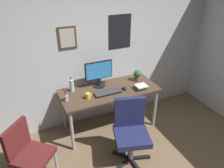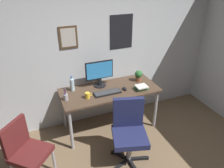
{
  "view_description": "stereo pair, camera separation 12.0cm",
  "coord_description": "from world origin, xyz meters",
  "px_view_note": "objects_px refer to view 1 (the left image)",
  "views": [
    {
      "loc": [
        -1.17,
        -1.04,
        2.48
      ],
      "look_at": [
        0.03,
        1.63,
        0.9
      ],
      "focal_mm": 34.57,
      "sensor_mm": 36.0,
      "label": 1
    },
    {
      "loc": [
        -1.06,
        -1.09,
        2.48
      ],
      "look_at": [
        0.03,
        1.63,
        0.9
      ],
      "focal_mm": 34.57,
      "sensor_mm": 36.0,
      "label": 2
    }
  ],
  "objects_px": {
    "water_bottle": "(72,85)",
    "potted_plant": "(137,75)",
    "pen_cup": "(66,98)",
    "computer_mouse": "(124,88)",
    "office_chair": "(131,128)",
    "side_chair": "(28,152)",
    "monitor": "(99,73)",
    "keyboard": "(107,93)",
    "book_stack_left": "(141,87)",
    "coffee_mug_near": "(88,96)"
  },
  "relations": [
    {
      "from": "office_chair",
      "to": "monitor",
      "type": "xyz_separation_m",
      "value": [
        -0.1,
        0.93,
        0.47
      ]
    },
    {
      "from": "side_chair",
      "to": "monitor",
      "type": "distance_m",
      "value": 1.54
    },
    {
      "from": "keyboard",
      "to": "book_stack_left",
      "type": "bearing_deg",
      "value": -8.12
    },
    {
      "from": "book_stack_left",
      "to": "pen_cup",
      "type": "bearing_deg",
      "value": 173.83
    },
    {
      "from": "keyboard",
      "to": "book_stack_left",
      "type": "distance_m",
      "value": 0.56
    },
    {
      "from": "side_chair",
      "to": "coffee_mug_near",
      "type": "height_order",
      "value": "side_chair"
    },
    {
      "from": "office_chair",
      "to": "water_bottle",
      "type": "bearing_deg",
      "value": 120.47
    },
    {
      "from": "computer_mouse",
      "to": "water_bottle",
      "type": "height_order",
      "value": "water_bottle"
    },
    {
      "from": "office_chair",
      "to": "side_chair",
      "type": "bearing_deg",
      "value": 173.0
    },
    {
      "from": "keyboard",
      "to": "monitor",
      "type": "bearing_deg",
      "value": 95.72
    },
    {
      "from": "pen_cup",
      "to": "coffee_mug_near",
      "type": "bearing_deg",
      "value": -12.37
    },
    {
      "from": "pen_cup",
      "to": "potted_plant",
      "type": "bearing_deg",
      "value": 6.63
    },
    {
      "from": "computer_mouse",
      "to": "office_chair",
      "type": "bearing_deg",
      "value": -109.16
    },
    {
      "from": "monitor",
      "to": "water_bottle",
      "type": "distance_m",
      "value": 0.47
    },
    {
      "from": "book_stack_left",
      "to": "office_chair",
      "type": "bearing_deg",
      "value": -130.41
    },
    {
      "from": "monitor",
      "to": "book_stack_left",
      "type": "xyz_separation_m",
      "value": [
        0.59,
        -0.36,
        -0.2
      ]
    },
    {
      "from": "pen_cup",
      "to": "monitor",
      "type": "bearing_deg",
      "value": 20.82
    },
    {
      "from": "monitor",
      "to": "side_chair",
      "type": "bearing_deg",
      "value": -148.31
    },
    {
      "from": "book_stack_left",
      "to": "computer_mouse",
      "type": "bearing_deg",
      "value": 161.61
    },
    {
      "from": "side_chair",
      "to": "computer_mouse",
      "type": "xyz_separation_m",
      "value": [
        1.57,
        0.49,
        0.27
      ]
    },
    {
      "from": "office_chair",
      "to": "computer_mouse",
      "type": "relative_size",
      "value": 8.64
    },
    {
      "from": "side_chair",
      "to": "water_bottle",
      "type": "xyz_separation_m",
      "value": [
        0.79,
        0.78,
        0.36
      ]
    },
    {
      "from": "side_chair",
      "to": "monitor",
      "type": "height_order",
      "value": "monitor"
    },
    {
      "from": "side_chair",
      "to": "water_bottle",
      "type": "distance_m",
      "value": 1.17
    },
    {
      "from": "office_chair",
      "to": "side_chair",
      "type": "height_order",
      "value": "office_chair"
    },
    {
      "from": "office_chair",
      "to": "pen_cup",
      "type": "distance_m",
      "value": 1.04
    },
    {
      "from": "office_chair",
      "to": "potted_plant",
      "type": "relative_size",
      "value": 4.87
    },
    {
      "from": "book_stack_left",
      "to": "monitor",
      "type": "bearing_deg",
      "value": 148.33
    },
    {
      "from": "coffee_mug_near",
      "to": "book_stack_left",
      "type": "bearing_deg",
      "value": -3.89
    },
    {
      "from": "office_chair",
      "to": "side_chair",
      "type": "relative_size",
      "value": 1.09
    },
    {
      "from": "side_chair",
      "to": "potted_plant",
      "type": "height_order",
      "value": "potted_plant"
    },
    {
      "from": "side_chair",
      "to": "keyboard",
      "type": "bearing_deg",
      "value": 20.9
    },
    {
      "from": "monitor",
      "to": "computer_mouse",
      "type": "bearing_deg",
      "value": -40.06
    },
    {
      "from": "office_chair",
      "to": "water_bottle",
      "type": "distance_m",
      "value": 1.14
    },
    {
      "from": "coffee_mug_near",
      "to": "potted_plant",
      "type": "bearing_deg",
      "value": 12.73
    },
    {
      "from": "keyboard",
      "to": "water_bottle",
      "type": "relative_size",
      "value": 1.7
    },
    {
      "from": "water_bottle",
      "to": "keyboard",
      "type": "bearing_deg",
      "value": -31.09
    },
    {
      "from": "potted_plant",
      "to": "book_stack_left",
      "type": "height_order",
      "value": "potted_plant"
    },
    {
      "from": "water_bottle",
      "to": "potted_plant",
      "type": "xyz_separation_m",
      "value": [
        1.13,
        -0.09,
        -0.0
      ]
    },
    {
      "from": "water_bottle",
      "to": "book_stack_left",
      "type": "xyz_separation_m",
      "value": [
        1.04,
        -0.37,
        -0.07
      ]
    },
    {
      "from": "potted_plant",
      "to": "pen_cup",
      "type": "relative_size",
      "value": 0.98
    },
    {
      "from": "coffee_mug_near",
      "to": "pen_cup",
      "type": "bearing_deg",
      "value": 167.63
    },
    {
      "from": "pen_cup",
      "to": "keyboard",
      "type": "bearing_deg",
      "value": -4.45
    },
    {
      "from": "monitor",
      "to": "potted_plant",
      "type": "distance_m",
      "value": 0.69
    },
    {
      "from": "office_chair",
      "to": "pen_cup",
      "type": "xyz_separation_m",
      "value": [
        -0.71,
        0.7,
        0.28
      ]
    },
    {
      "from": "potted_plant",
      "to": "coffee_mug_near",
      "type": "bearing_deg",
      "value": -167.27
    },
    {
      "from": "pen_cup",
      "to": "water_bottle",
      "type": "bearing_deg",
      "value": 57.13
    },
    {
      "from": "office_chair",
      "to": "water_bottle",
      "type": "xyz_separation_m",
      "value": [
        -0.55,
        0.94,
        0.33
      ]
    },
    {
      "from": "keyboard",
      "to": "pen_cup",
      "type": "relative_size",
      "value": 2.15
    },
    {
      "from": "office_chair",
      "to": "side_chair",
      "type": "xyz_separation_m",
      "value": [
        -1.34,
        0.17,
        -0.03
      ]
    }
  ]
}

